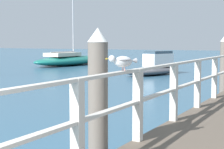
# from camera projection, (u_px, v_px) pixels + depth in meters

# --- Properties ---
(dock_piling_near) EXTENTS (0.29, 0.29, 2.16)m
(dock_piling_near) POSITION_uv_depth(u_px,v_px,m) (98.00, 104.00, 5.28)
(dock_piling_near) COLOR #6B6056
(dock_piling_near) RESTS_ON ground_plane
(dock_piling_far) EXTENTS (0.29, 0.29, 2.16)m
(dock_piling_far) POSITION_uv_depth(u_px,v_px,m) (224.00, 68.00, 12.58)
(dock_piling_far) COLOR #6B6056
(dock_piling_far) RESTS_ON ground_plane
(seagull_foreground) EXTENTS (0.29, 0.43, 0.21)m
(seagull_foreground) POSITION_uv_depth(u_px,v_px,m) (123.00, 61.00, 5.06)
(seagull_foreground) COLOR white
(seagull_foreground) RESTS_ON pier_railing
(boat_0) EXTENTS (2.83, 4.64, 1.40)m
(boat_0) POSITION_uv_depth(u_px,v_px,m) (155.00, 67.00, 22.13)
(boat_0) COLOR #4C4C51
(boat_0) RESTS_ON ground_plane
(boat_1) EXTENTS (3.21, 8.48, 8.95)m
(boat_1) POSITION_uv_depth(u_px,v_px,m) (70.00, 60.00, 31.15)
(boat_1) COLOR #197266
(boat_1) RESTS_ON ground_plane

